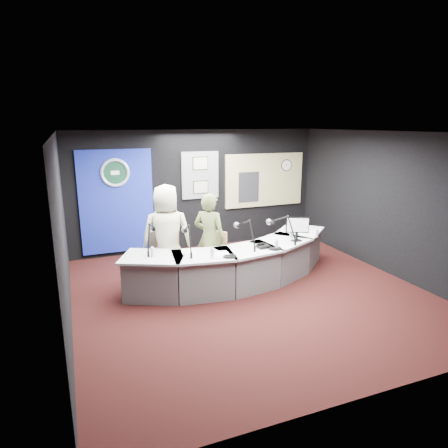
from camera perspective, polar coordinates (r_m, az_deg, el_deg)
name	(u,v)px	position (r m, az deg, el deg)	size (l,w,h in m)	color
ground	(251,293)	(7.25, 3.84, -9.78)	(6.00, 6.00, 0.00)	black
ceiling	(254,132)	(6.62, 4.25, 12.93)	(6.00, 6.00, 0.02)	silver
wall_back	(198,190)	(9.54, -3.73, 4.89)	(6.00, 0.02, 2.80)	black
wall_front	(378,279)	(4.41, 21.14, -7.33)	(6.00, 0.02, 2.80)	black
wall_left	(63,234)	(6.17, -22.02, -1.35)	(0.02, 6.00, 2.80)	black
wall_right	(390,204)	(8.51, 22.63, 2.67)	(0.02, 6.00, 2.80)	black
broadcast_desk	(236,264)	(7.55, 1.76, -5.67)	(4.50, 1.90, 0.75)	silver
backdrop_panel	(117,202)	(9.15, -15.07, 3.07)	(1.60, 0.05, 2.30)	navy
agency_seal	(115,173)	(9.01, -15.31, 7.08)	(0.63, 0.63, 0.07)	silver
seal_center	(115,173)	(9.02, -15.31, 7.08)	(0.48, 0.48, 0.01)	#0E3420
pinboard	(200,175)	(9.48, -3.42, 6.97)	(0.90, 0.04, 1.10)	slate
framed_photo_upper	(200,163)	(9.42, -3.39, 8.64)	(0.34, 0.02, 0.27)	gray
framed_photo_lower	(201,187)	(9.49, -3.34, 5.27)	(0.34, 0.02, 0.27)	gray
booth_window_frame	(264,180)	(10.16, 5.80, 6.27)	(2.12, 0.06, 1.32)	tan
booth_glow	(265,180)	(10.15, 5.83, 6.26)	(2.00, 0.02, 1.20)	beige
equipment_rack	(249,187)	(9.96, 3.54, 5.28)	(0.55, 0.02, 0.75)	black
wall_clock	(286,165)	(10.38, 8.91, 8.29)	(0.28, 0.28, 0.01)	white
armchair_left	(168,257)	(7.57, -8.03, -4.76)	(0.56, 0.56, 1.00)	#A8724D
armchair_right	(210,257)	(7.54, -2.04, -4.72)	(0.56, 0.56, 1.00)	#A8724D
draped_jacket	(162,248)	(7.75, -8.92, -3.41)	(0.50, 0.10, 0.70)	slate
person_man	(167,235)	(7.44, -8.15, -1.55)	(0.92, 0.60, 1.88)	beige
person_woman	(210,239)	(7.43, -2.07, -2.09)	(0.63, 0.41, 1.72)	#505B2F
computer_monitor	(297,225)	(7.69, 10.39, -0.12)	(0.43, 0.03, 0.29)	black
desk_phone	(263,247)	(7.26, 5.62, -3.23)	(0.21, 0.17, 0.05)	black
headphones_near	(275,248)	(7.21, 7.32, -3.48)	(0.23, 0.23, 0.04)	black
headphones_far	(230,256)	(6.74, 0.83, -4.61)	(0.23, 0.23, 0.04)	black
paper_stack	(188,251)	(7.08, -5.20, -3.88)	(0.21, 0.30, 0.00)	white
notepad	(223,254)	(6.93, -0.20, -4.24)	(0.21, 0.29, 0.00)	white
boom_mic_a	(151,235)	(7.09, -10.32, -1.52)	(0.37, 0.69, 0.60)	black
boom_mic_b	(188,236)	(6.91, -5.22, -1.76)	(0.19, 0.74, 0.60)	black
boom_mic_c	(245,231)	(7.22, 3.08, -1.02)	(0.21, 0.73, 0.60)	black
boom_mic_d	(282,227)	(7.59, 8.28, -0.38)	(0.38, 0.68, 0.60)	black
water_bottles	(245,244)	(7.18, 2.98, -2.85)	(3.33, 0.57, 0.18)	silver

